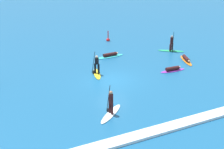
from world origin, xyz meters
TOP-DOWN VIEW (x-y plane):
  - ground_plane at (0.00, 0.00)m, footprint 120.00×120.00m
  - surfer_on_white_board at (-2.65, -5.28)m, footprint 2.60×2.30m
  - surfer_on_green_board at (9.26, 4.30)m, footprint 2.57×2.13m
  - surfer_on_yellow_board at (-0.67, 1.73)m, footprint 1.28×2.66m
  - surfer_on_teal_board at (2.48, 5.53)m, footprint 3.03×0.91m
  - surfer_on_orange_board at (8.76, 1.07)m, footprint 1.57×3.08m
  - surfer_on_purple_board at (5.93, -0.58)m, footprint 2.56×0.73m
  - marker_buoy at (4.77, 10.94)m, footprint 0.45×0.45m
  - wave_crest at (0.00, -8.53)m, footprint 23.44×0.90m

SIDE VIEW (x-z plane):
  - ground_plane at x=0.00m, z-range 0.00..0.00m
  - wave_crest at x=0.00m, z-range 0.00..0.18m
  - surfer_on_teal_board at x=2.48m, z-range -0.07..0.37m
  - surfer_on_orange_board at x=8.76m, z-range -0.05..0.39m
  - surfer_on_purple_board at x=5.93m, z-range -0.04..0.38m
  - marker_buoy at x=4.77m, z-range -0.49..0.86m
  - surfer_on_white_board at x=-2.65m, z-range -0.55..1.55m
  - surfer_on_green_board at x=9.26m, z-range -0.65..1.65m
  - surfer_on_yellow_board at x=-0.67m, z-range -0.52..1.57m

